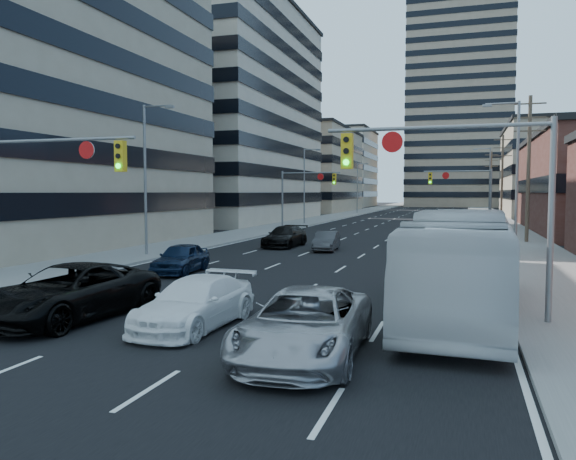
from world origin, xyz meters
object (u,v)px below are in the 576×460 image
(black_pickup, at_px, (70,292))
(transit_bus, at_px, (462,263))
(silver_suv, at_px, (305,324))
(white_van, at_px, (195,303))
(sedan_blue, at_px, (181,258))

(black_pickup, height_order, transit_bus, transit_bus)
(silver_suv, bearing_deg, transit_bus, 56.10)
(white_van, bearing_deg, silver_suv, -22.55)
(white_van, height_order, silver_suv, silver_suv)
(silver_suv, distance_m, sedan_blue, 14.69)
(white_van, xyz_separation_m, transit_bus, (7.26, 3.88, 0.94))
(white_van, height_order, sedan_blue, sedan_blue)
(black_pickup, bearing_deg, white_van, 8.82)
(silver_suv, xyz_separation_m, transit_bus, (3.48, 5.72, 0.87))
(silver_suv, height_order, sedan_blue, silver_suv)
(black_pickup, distance_m, transit_bus, 12.10)
(silver_suv, bearing_deg, black_pickup, 165.88)
(black_pickup, relative_size, silver_suv, 1.07)
(transit_bus, bearing_deg, white_van, -149.39)
(black_pickup, height_order, sedan_blue, black_pickup)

